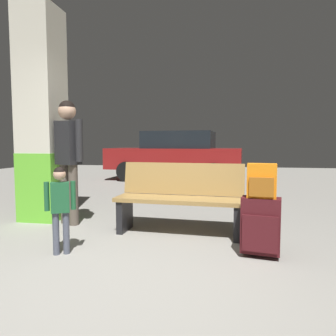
# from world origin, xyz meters

# --- Properties ---
(ground_plane) EXTENTS (18.00, 18.00, 0.10)m
(ground_plane) POSITION_xyz_m (0.00, 4.00, -0.05)
(ground_plane) COLOR gray
(structural_pillar) EXTENTS (0.57, 0.57, 3.12)m
(structural_pillar) POSITION_xyz_m (-1.83, 1.92, 1.55)
(structural_pillar) COLOR #66C633
(structural_pillar) RESTS_ON ground_plane
(bench) EXTENTS (1.63, 0.62, 0.89)m
(bench) POSITION_xyz_m (0.30, 1.55, 0.44)
(bench) COLOR #9E7A42
(bench) RESTS_ON ground_plane
(suitcase) EXTENTS (0.41, 0.29, 0.60)m
(suitcase) POSITION_xyz_m (1.21, 0.84, 0.32)
(suitcase) COLOR #471419
(suitcase) RESTS_ON ground_plane
(backpack_bright) EXTENTS (0.30, 0.22, 0.34)m
(backpack_bright) POSITION_xyz_m (1.21, 0.84, 0.77)
(backpack_bright) COLOR orange
(backpack_bright) RESTS_ON suitcase
(child) EXTENTS (0.28, 0.18, 0.91)m
(child) POSITION_xyz_m (-0.80, 0.56, 0.56)
(child) COLOR #4C5160
(child) RESTS_ON ground_plane
(adult) EXTENTS (0.54, 0.34, 1.73)m
(adult) POSITION_xyz_m (-1.30, 1.70, 1.07)
(adult) COLOR brown
(adult) RESTS_ON ground_plane
(parked_car_far) EXTENTS (4.21, 2.02, 1.51)m
(parked_car_far) POSITION_xyz_m (-0.63, 7.30, 0.81)
(parked_car_far) COLOR maroon
(parked_car_far) RESTS_ON ground_plane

